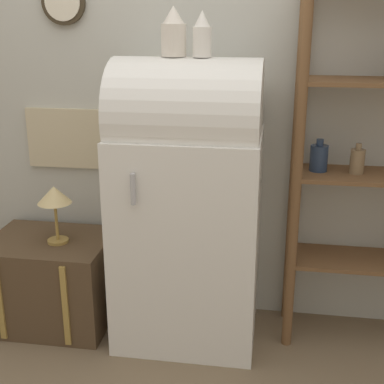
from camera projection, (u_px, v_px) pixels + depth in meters
The scene contains 8 objects.
ground_plane at pixel (179, 361), 2.65m from camera, with size 12.00×12.00×0.00m, color #7A664C.
wall_back at pixel (196, 72), 2.76m from camera, with size 7.00×0.09×2.70m.
refrigerator at pixel (188, 202), 2.67m from camera, with size 0.71×0.60×1.45m.
suitcase_trunk at pixel (52, 280), 2.93m from camera, with size 0.64×0.50×0.49m.
shelf_unit at pixel (378, 151), 2.54m from camera, with size 0.80×0.32×1.80m.
vase_left at pixel (174, 33), 2.42m from camera, with size 0.12×0.12×0.22m.
vase_center at pixel (202, 35), 2.39m from camera, with size 0.09×0.09×0.20m.
desk_lamp at pixel (54, 198), 2.74m from camera, with size 0.18×0.18×0.31m.
Camera 1 is at (0.41, -2.21, 1.64)m, focal length 50.00 mm.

